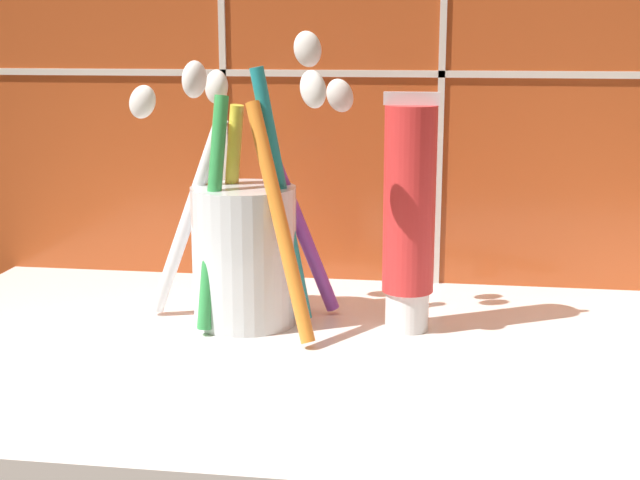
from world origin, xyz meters
TOP-DOWN VIEW (x-y plane):
  - sink_counter at (0.00, 0.00)cm, footprint 65.28×32.78cm
  - toothbrush_cup at (-10.52, 4.41)cm, footprint 15.07×9.72cm
  - toothpaste_tube at (0.17, 4.47)cm, footprint 3.43×3.27cm

SIDE VIEW (x-z plane):
  - sink_counter at x=0.00cm, z-range 0.00..2.00cm
  - toothbrush_cup at x=-10.52cm, z-range -1.91..16.99cm
  - toothpaste_tube at x=0.17cm, z-range 1.96..17.08cm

